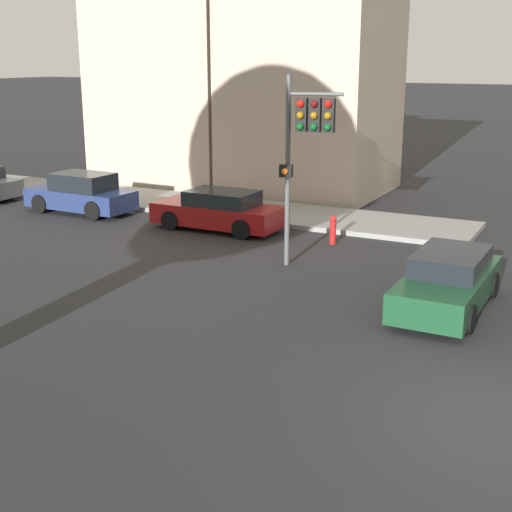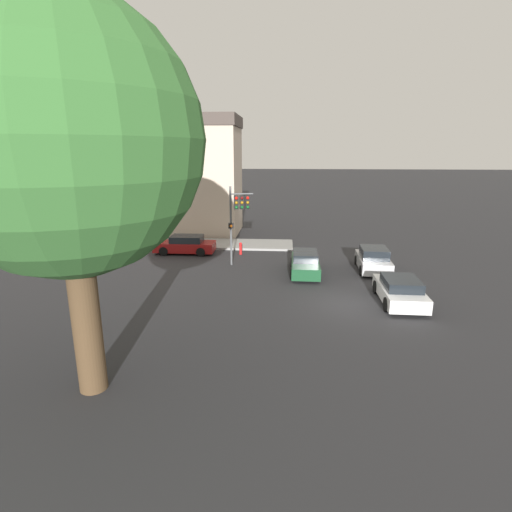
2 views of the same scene
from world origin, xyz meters
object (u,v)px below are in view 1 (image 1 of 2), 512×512
(parked_car_0, at_px, (219,211))
(fire_hydrant, at_px, (333,229))
(crossing_car_1, at_px, (448,282))
(traffic_signal, at_px, (307,132))
(parked_car_1, at_px, (81,194))

(parked_car_0, xyz_separation_m, fire_hydrant, (-0.03, -4.21, -0.17))
(crossing_car_1, xyz_separation_m, parked_car_0, (4.42, 8.81, 0.00))
(fire_hydrant, bearing_deg, parked_car_0, 89.54)
(crossing_car_1, bearing_deg, fire_hydrant, -132.83)
(traffic_signal, bearing_deg, parked_car_1, -115.73)
(parked_car_0, height_order, fire_hydrant, parked_car_0)
(crossing_car_1, bearing_deg, traffic_signal, -109.57)
(parked_car_0, bearing_deg, parked_car_1, 0.57)
(crossing_car_1, relative_size, parked_car_0, 0.97)
(traffic_signal, xyz_separation_m, parked_car_0, (2.79, 4.42, -3.15))
(traffic_signal, relative_size, parked_car_0, 1.18)
(parked_car_0, distance_m, parked_car_1, 6.03)
(fire_hydrant, bearing_deg, traffic_signal, -175.65)
(parked_car_1, bearing_deg, crossing_car_1, 165.02)
(parked_car_0, height_order, parked_car_1, parked_car_1)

